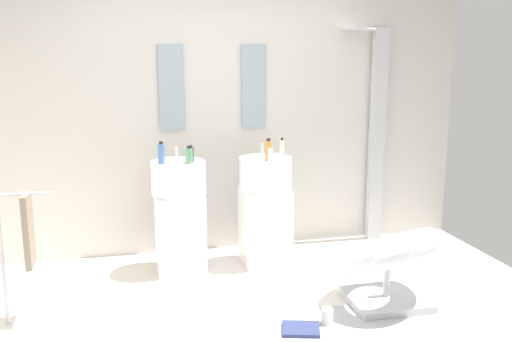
% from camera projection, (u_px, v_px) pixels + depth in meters
% --- Properties ---
extents(ground_plane, '(4.80, 3.60, 0.04)m').
position_uv_depth(ground_plane, '(253.00, 328.00, 3.75)').
color(ground_plane, silver).
extents(rear_partition, '(4.80, 0.10, 2.60)m').
position_uv_depth(rear_partition, '(212.00, 111.00, 5.06)').
color(rear_partition, beige).
rests_on(rear_partition, ground_plane).
extents(pedestal_sink_left, '(0.45, 0.45, 1.04)m').
position_uv_depth(pedestal_sink_left, '(180.00, 213.00, 4.64)').
color(pedestal_sink_left, white).
rests_on(pedestal_sink_left, ground_plane).
extents(pedestal_sink_right, '(0.45, 0.45, 1.04)m').
position_uv_depth(pedestal_sink_right, '(265.00, 208.00, 4.81)').
color(pedestal_sink_right, white).
rests_on(pedestal_sink_right, ground_plane).
extents(vanity_mirror_left, '(0.22, 0.03, 0.75)m').
position_uv_depth(vanity_mirror_left, '(171.00, 88.00, 4.86)').
color(vanity_mirror_left, '#8C9EA8').
extents(vanity_mirror_right, '(0.22, 0.03, 0.75)m').
position_uv_depth(vanity_mirror_right, '(254.00, 87.00, 5.03)').
color(vanity_mirror_right, '#8C9EA8').
extents(shower_column, '(0.49, 0.24, 2.05)m').
position_uv_depth(shower_column, '(376.00, 131.00, 5.34)').
color(shower_column, '#B7BABF').
rests_on(shower_column, ground_plane).
extents(lounge_chair, '(1.06, 1.06, 0.65)m').
position_uv_depth(lounge_chair, '(388.00, 258.00, 4.01)').
color(lounge_chair, '#B7BABF').
rests_on(lounge_chair, ground_plane).
extents(towel_rack, '(0.37, 0.22, 0.95)m').
position_uv_depth(towel_rack, '(24.00, 234.00, 3.68)').
color(towel_rack, '#B7BABF').
rests_on(towel_rack, ground_plane).
extents(area_rug, '(1.27, 0.68, 0.01)m').
position_uv_depth(area_rug, '(324.00, 332.00, 3.64)').
color(area_rug, '#B2B2B7').
rests_on(area_rug, ground_plane).
extents(magazine_navy, '(0.29, 0.26, 0.02)m').
position_uv_depth(magazine_navy, '(301.00, 329.00, 3.65)').
color(magazine_navy, navy).
rests_on(magazine_navy, area_rug).
extents(coffee_mug, '(0.08, 0.08, 0.11)m').
position_uv_depth(coffee_mug, '(327.00, 316.00, 3.74)').
color(coffee_mug, white).
rests_on(coffee_mug, area_rug).
extents(soap_bottle_black, '(0.05, 0.05, 0.14)m').
position_uv_depth(soap_bottle_black, '(190.00, 155.00, 4.49)').
color(soap_bottle_black, black).
rests_on(soap_bottle_black, pedestal_sink_left).
extents(soap_bottle_clear, '(0.04, 0.04, 0.18)m').
position_uv_depth(soap_bottle_clear, '(282.00, 149.00, 4.62)').
color(soap_bottle_clear, silver).
rests_on(soap_bottle_clear, pedestal_sink_right).
extents(soap_bottle_green, '(0.06, 0.06, 0.14)m').
position_uv_depth(soap_bottle_green, '(189.00, 155.00, 4.45)').
color(soap_bottle_green, '#59996B').
rests_on(soap_bottle_green, pedestal_sink_left).
extents(soap_bottle_white, '(0.05, 0.05, 0.13)m').
position_uv_depth(soap_bottle_white, '(270.00, 154.00, 4.55)').
color(soap_bottle_white, white).
rests_on(soap_bottle_white, pedestal_sink_right).
extents(soap_bottle_blue, '(0.06, 0.06, 0.18)m').
position_uv_depth(soap_bottle_blue, '(161.00, 154.00, 4.42)').
color(soap_bottle_blue, '#4C72B7').
rests_on(soap_bottle_blue, pedestal_sink_left).
extents(soap_bottle_amber, '(0.06, 0.06, 0.19)m').
position_uv_depth(soap_bottle_amber, '(268.00, 150.00, 4.55)').
color(soap_bottle_amber, '#C68C38').
rests_on(soap_bottle_amber, pedestal_sink_right).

